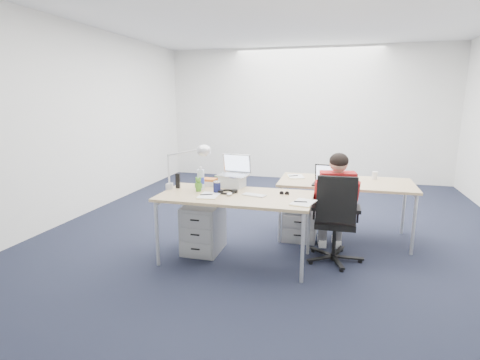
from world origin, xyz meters
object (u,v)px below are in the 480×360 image
Objects in this scene: headphones at (227,191)px; cordless_phone at (178,181)px; sunglasses at (284,193)px; dark_laptop at (328,175)px; seated_person at (335,205)px; silver_laptop at (232,171)px; office_chair at (334,237)px; computer_mouse at (229,194)px; desk_lamp at (182,166)px; book_stack at (210,182)px; far_cup at (375,175)px; bear_figurine at (198,184)px; desk_far at (345,185)px; wireless_keyboard at (254,195)px; can_koozie at (217,187)px; drawer_pedestal_far at (300,216)px; drawer_pedestal_near at (203,228)px; water_bottle at (201,178)px; desk_near at (235,199)px.

headphones is 1.33× the size of cordless_phone.
dark_laptop is at bearing 51.69° from sunglasses.
seated_person reaches higher than silver_laptop.
office_chair is at bearing -13.18° from headphones.
desk_lamp is (-0.57, 0.11, 0.25)m from computer_mouse.
headphones is at bearing -173.68° from sunglasses.
desk_lamp is at bearing -127.30° from book_stack.
book_stack is at bearing 38.60° from cordless_phone.
far_cup is at bearing 14.38° from headphones.
seated_person reaches higher than bear_figurine.
desk_far is at bearing -145.93° from far_cup.
book_stack is (-0.61, 0.33, 0.03)m from wireless_keyboard.
computer_mouse is at bearing -136.10° from dark_laptop.
silver_laptop is at bearing 73.42° from headphones.
far_cup is at bearing 65.08° from office_chair.
silver_laptop is 2.81× the size of can_koozie.
desk_far is 2.91× the size of drawer_pedestal_far.
drawer_pedestal_near is 0.73m from silver_laptop.
office_chair reaches higher than wireless_keyboard.
silver_laptop is (-0.74, -0.51, 0.64)m from drawer_pedestal_far.
can_koozie is (-0.16, 0.08, 0.05)m from computer_mouse.
dark_laptop is at bearing 98.57° from seated_person.
desk_far is 6.31× the size of water_bottle.
wireless_keyboard is 1.08× the size of headphones.
silver_laptop is at bearing 0.00° from book_stack.
bear_figurine reaches higher than headphones.
bear_figurine is 0.48× the size of dark_laptop.
water_bottle is at bearing -178.81° from seated_person.
drawer_pedestal_near is at bearing -151.17° from dark_laptop.
far_cup reaches higher than drawer_pedestal_far.
water_bottle reaches higher than drawer_pedestal_far.
headphones is at bearing 17.10° from desk_lamp.
water_bottle is 1.41× the size of book_stack.
office_chair is 7.56× the size of can_koozie.
desk_near is 1.13m from drawer_pedestal_far.
sunglasses reaches higher than drawer_pedestal_near.
drawer_pedestal_far is 1.52× the size of silver_laptop.
drawer_pedestal_far is at bearing 26.54° from book_stack.
dark_laptop is at bearing 10.84° from headphones.
seated_person is at bearing 29.47° from desk_lamp.
drawer_pedestal_far is 1.24m from book_stack.
cordless_phone is at bearing 174.18° from bear_figurine.
office_chair is 1.59m from water_bottle.
book_stack reaches higher than desk_near.
office_chair is 5.64× the size of cordless_phone.
far_cup is (0.57, 0.51, -0.07)m from dark_laptop.
seated_person is at bearing 24.19° from sunglasses.
silver_laptop is 1.43× the size of water_bottle.
office_chair is 1.82× the size of desk_lamp.
dark_laptop is (0.73, 0.70, 0.11)m from wireless_keyboard.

